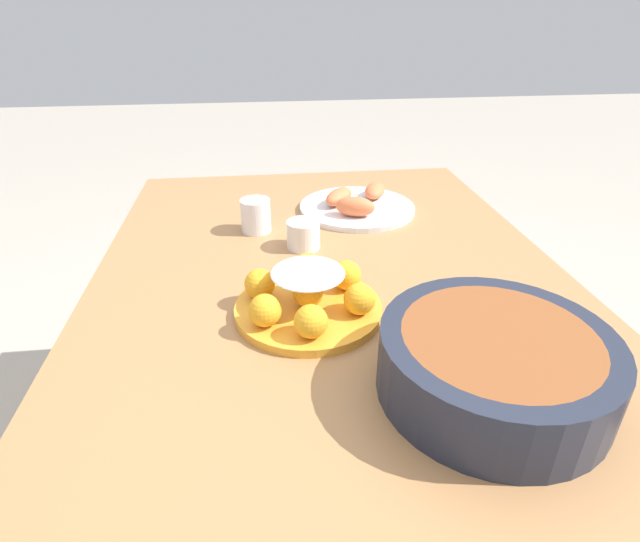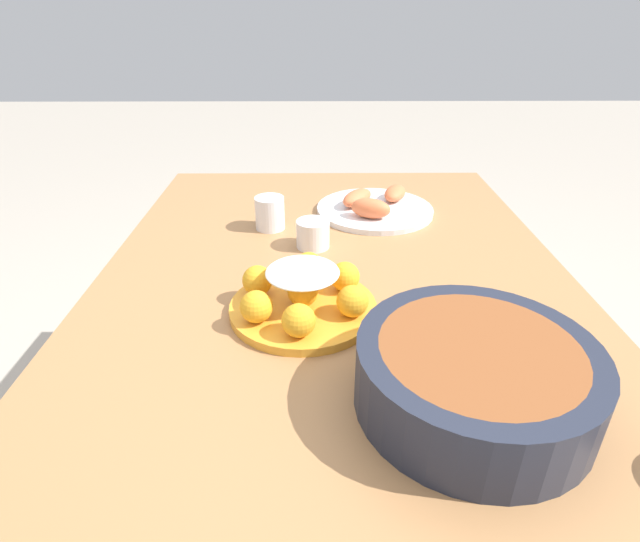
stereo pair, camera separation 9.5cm
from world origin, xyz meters
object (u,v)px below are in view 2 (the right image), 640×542
object	(u,v)px
serving_bowl	(475,374)
cup_far	(313,234)
cake_plate	(303,296)
seafood_platter	(374,207)
cup_near	(270,213)
dining_table	(334,304)

from	to	relation	value
serving_bowl	cup_far	xyz separation A→B (m)	(-0.50, -0.22, -0.02)
cake_plate	seafood_platter	bearing A→B (deg)	159.57
seafood_platter	cup_far	distance (m)	0.26
cup_far	cup_near	bearing A→B (deg)	-135.12
seafood_platter	serving_bowl	bearing A→B (deg)	4.90
serving_bowl	seafood_platter	distance (m)	0.71
dining_table	cup_far	world-z (taller)	cup_far
cake_plate	serving_bowl	world-z (taller)	serving_bowl
cake_plate	cup_far	distance (m)	0.27
seafood_platter	cup_near	bearing A→B (deg)	-69.32
cake_plate	serving_bowl	size ratio (longest dim) A/B	0.81
seafood_platter	cup_far	size ratio (longest dim) A/B	4.07
cup_near	cup_far	distance (m)	0.15
dining_table	cup_near	world-z (taller)	cup_near
dining_table	cup_far	xyz separation A→B (m)	(-0.11, -0.05, 0.12)
seafood_platter	cup_near	world-z (taller)	cup_near
serving_bowl	seafood_platter	bearing A→B (deg)	-175.10
serving_bowl	cup_far	size ratio (longest dim) A/B	4.34
serving_bowl	cup_far	distance (m)	0.55
cake_plate	seafood_platter	world-z (taller)	cake_plate
serving_bowl	cup_near	world-z (taller)	serving_bowl
dining_table	seafood_platter	xyz separation A→B (m)	(-0.31, 0.12, 0.10)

